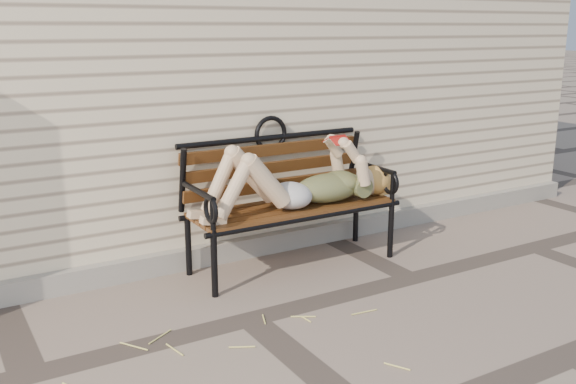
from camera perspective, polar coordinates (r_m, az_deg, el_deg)
ground at (r=3.90m, az=-3.34°, el=-11.21°), size 80.00×80.00×0.00m
house_wall at (r=6.34m, az=-16.39°, el=12.21°), size 8.00×4.00×3.00m
foundation_strip at (r=4.69m, az=-8.83°, el=-5.84°), size 8.00×0.10×0.15m
garden_bench at (r=4.62m, az=-0.17°, el=0.75°), size 1.64×0.65×1.06m
reading_woman at (r=4.51m, az=0.81°, el=0.87°), size 1.54×0.35×0.49m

